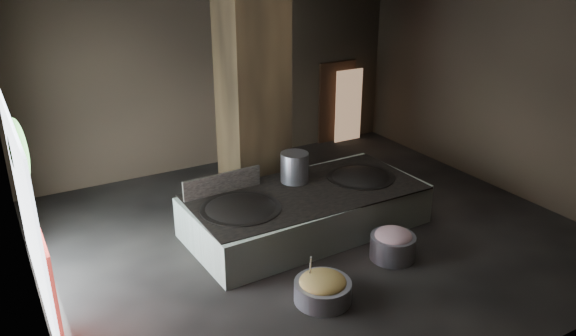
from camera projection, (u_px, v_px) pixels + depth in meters
floor at (311, 235)px, 11.16m from camera, size 10.00×9.00×0.10m
back_wall at (216, 77)px, 13.96m from camera, size 10.00×0.10×4.50m
front_wall at (518, 225)px, 6.64m from camera, size 10.00×0.10×4.50m
left_wall at (13, 178)px, 7.98m from camera, size 0.10×9.00×4.50m
right_wall at (503, 91)px, 12.62m from camera, size 0.10×9.00×4.50m
pillar at (253, 103)px, 11.69m from camera, size 1.20×1.20×4.50m
hearth_platform at (306, 210)px, 11.15m from camera, size 4.76×2.43×0.81m
platform_cap at (306, 192)px, 11.00m from camera, size 4.57×2.20×0.03m
wok_left at (241, 212)px, 10.31m from camera, size 1.47×1.47×0.41m
wok_left_rim at (240, 209)px, 10.29m from camera, size 1.50×1.50×0.05m
wok_right at (360, 180)px, 11.68m from camera, size 1.37×1.37×0.39m
wok_right_rim at (360, 177)px, 11.66m from camera, size 1.40×1.40×0.05m
stock_pot at (295, 167)px, 11.34m from camera, size 0.57×0.57×0.61m
splash_guard at (222, 183)px, 10.85m from camera, size 1.63×0.13×0.41m
cook at (281, 148)px, 13.12m from camera, size 0.65×0.42×1.77m
veg_basin at (323, 291)px, 8.98m from camera, size 0.98×0.98×0.34m
veg_fill at (323, 282)px, 8.91m from camera, size 0.76×0.76×0.23m
ladle at (310, 269)px, 8.89m from camera, size 0.20×0.34×0.66m
meat_basin at (393, 247)px, 10.18m from camera, size 0.89×0.89×0.45m
meat_fill at (393, 236)px, 10.10m from camera, size 0.68×0.68×0.26m
doorway_near at (262, 115)px, 14.87m from camera, size 1.18×0.08×2.38m
doorway_near_glow at (262, 120)px, 14.60m from camera, size 0.75×0.04×1.78m
doorway_far at (337, 103)px, 15.97m from camera, size 1.18×0.08×2.38m
doorway_far_glow at (349, 106)px, 15.91m from camera, size 0.87×0.04×2.06m
left_opening at (27, 212)px, 8.43m from camera, size 0.04×4.20×3.10m
pavilion_sliver at (53, 296)px, 7.69m from camera, size 0.05×0.90×1.70m
tree_silhouette at (19, 151)px, 9.14m from camera, size 0.28×1.10×1.10m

